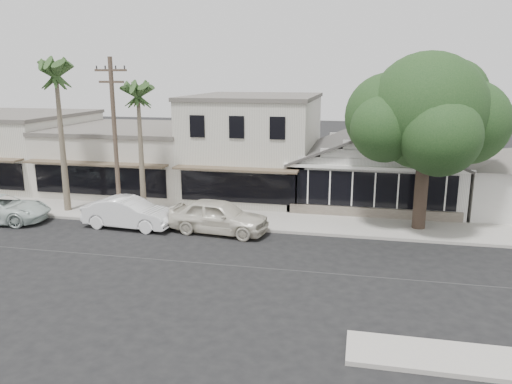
% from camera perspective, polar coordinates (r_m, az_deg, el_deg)
% --- Properties ---
extents(ground, '(140.00, 140.00, 0.00)m').
position_cam_1_polar(ground, '(21.67, 0.10, -8.64)').
color(ground, black).
rests_on(ground, ground).
extents(sidewalk_north, '(90.00, 3.50, 0.15)m').
position_cam_1_polar(sidewalk_north, '(30.16, -12.21, -2.41)').
color(sidewalk_north, '#9E9991').
rests_on(sidewalk_north, ground).
extents(corner_shop, '(10.40, 8.60, 5.10)m').
position_cam_1_polar(corner_shop, '(32.60, 13.38, 3.29)').
color(corner_shop, silver).
rests_on(corner_shop, ground).
extents(row_building_near, '(8.00, 10.00, 6.50)m').
position_cam_1_polar(row_building_near, '(34.27, -0.12, 5.20)').
color(row_building_near, beige).
rests_on(row_building_near, ground).
extents(row_building_midnear, '(10.00, 10.00, 4.20)m').
position_cam_1_polar(row_building_midnear, '(37.37, -13.77, 3.72)').
color(row_building_midnear, beige).
rests_on(row_building_midnear, ground).
extents(row_building_midfar, '(11.00, 10.00, 5.00)m').
position_cam_1_polar(row_building_midfar, '(42.92, -26.58, 4.44)').
color(row_building_midfar, beige).
rests_on(row_building_midfar, ground).
extents(utility_pole, '(1.80, 0.24, 9.00)m').
position_cam_1_polar(utility_pole, '(28.32, -15.82, 6.11)').
color(utility_pole, brown).
rests_on(utility_pole, ground).
extents(car_0, '(5.45, 2.70, 1.78)m').
position_cam_1_polar(car_0, '(26.06, -4.29, -2.78)').
color(car_0, beige).
rests_on(car_0, ground).
extents(car_1, '(5.08, 2.08, 1.64)m').
position_cam_1_polar(car_1, '(27.75, -14.34, -2.32)').
color(car_1, white).
rests_on(car_1, ground).
extents(shade_tree, '(8.34, 7.54, 9.25)m').
position_cam_1_polar(shade_tree, '(27.10, 18.74, 8.37)').
color(shade_tree, '#433529').
rests_on(shade_tree, ground).
extents(palm_east, '(2.45, 2.45, 8.10)m').
position_cam_1_polar(palm_east, '(28.61, -13.34, 10.69)').
color(palm_east, '#726651').
rests_on(palm_east, ground).
extents(palm_mid, '(3.02, 3.02, 9.36)m').
position_cam_1_polar(palm_mid, '(31.05, -21.91, 12.31)').
color(palm_mid, '#726651').
rests_on(palm_mid, ground).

